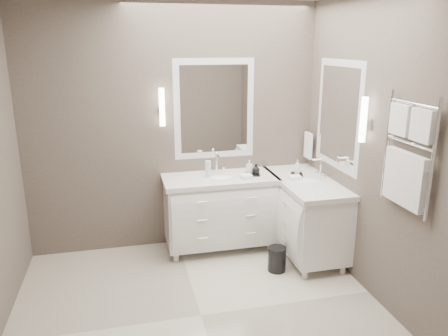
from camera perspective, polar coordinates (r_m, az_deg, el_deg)
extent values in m
cube|color=beige|center=(3.96, -3.02, -18.73)|extent=(3.20, 3.00, 0.01)
cube|color=#554B44|center=(4.83, -6.54, 5.14)|extent=(3.20, 0.01, 2.70)
cube|color=#554B44|center=(2.01, 4.44, -10.70)|extent=(3.20, 0.01, 2.70)
cube|color=#554B44|center=(3.98, 20.05, 1.92)|extent=(0.01, 3.00, 2.70)
cube|color=white|center=(4.89, -0.54, -5.61)|extent=(1.20, 0.55, 0.70)
cube|color=silver|center=(4.77, -0.55, -1.41)|extent=(1.24, 0.59, 0.05)
ellipsoid|color=white|center=(4.77, -0.55, -1.59)|extent=(0.36, 0.28, 0.12)
cylinder|color=white|center=(4.88, -0.97, 0.65)|extent=(0.02, 0.02, 0.22)
cube|color=white|center=(4.87, 10.48, -6.00)|extent=(0.55, 1.20, 0.70)
cube|color=silver|center=(4.74, 10.71, -1.79)|extent=(0.59, 1.24, 0.05)
ellipsoid|color=white|center=(4.75, 10.70, -1.97)|extent=(0.36, 0.28, 0.12)
cylinder|color=white|center=(4.77, 12.55, -0.10)|extent=(0.02, 0.02, 0.22)
cube|color=white|center=(4.86, -1.27, 7.69)|extent=(0.90, 0.02, 1.10)
cube|color=white|center=(4.86, -1.27, 7.69)|extent=(0.77, 0.02, 0.96)
cube|color=white|center=(4.61, 14.69, 6.71)|extent=(0.02, 0.90, 1.10)
cube|color=white|center=(4.61, 14.69, 6.71)|extent=(0.02, 0.90, 0.96)
cube|color=white|center=(4.71, -8.08, 7.27)|extent=(0.05, 0.05, 0.10)
cylinder|color=white|center=(4.70, -8.10, 7.87)|extent=(0.06, 0.06, 0.40)
cube|color=white|center=(4.08, 17.69, 5.33)|extent=(0.05, 0.05, 0.10)
cylinder|color=white|center=(4.07, 17.75, 6.02)|extent=(0.06, 0.06, 0.40)
cylinder|color=white|center=(5.13, 11.13, 4.44)|extent=(0.02, 0.22, 0.02)
cube|color=white|center=(5.16, 10.94, 2.91)|extent=(0.03, 0.17, 0.30)
cylinder|color=white|center=(3.40, 25.64, 0.76)|extent=(0.03, 0.03, 0.90)
cylinder|color=white|center=(3.83, 20.57, 2.88)|extent=(0.03, 0.03, 0.90)
cube|color=white|center=(3.46, 24.55, 5.05)|extent=(0.06, 0.22, 0.24)
cube|color=white|center=(3.67, 22.10, 5.86)|extent=(0.06, 0.22, 0.24)
cube|color=white|center=(3.66, 22.54, -1.31)|extent=(0.06, 0.46, 0.42)
cylinder|color=black|center=(4.59, 6.93, -11.71)|extent=(0.24, 0.24, 0.26)
cube|color=black|center=(4.82, 3.72, -0.81)|extent=(0.18, 0.16, 0.02)
cube|color=black|center=(4.85, 9.49, -0.87)|extent=(0.16, 0.19, 0.02)
cylinder|color=silver|center=(4.72, -2.11, -0.14)|extent=(0.08, 0.08, 0.18)
imported|color=white|center=(4.80, 3.33, 0.19)|extent=(0.08, 0.08, 0.14)
imported|color=black|center=(4.78, 4.18, -0.11)|extent=(0.11, 0.11, 0.11)
imported|color=white|center=(4.83, 9.54, 0.16)|extent=(0.07, 0.07, 0.16)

